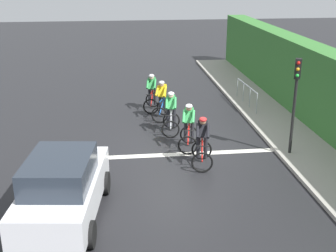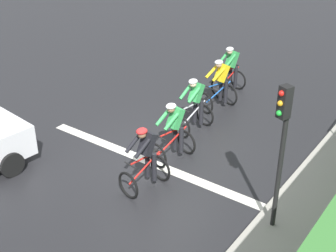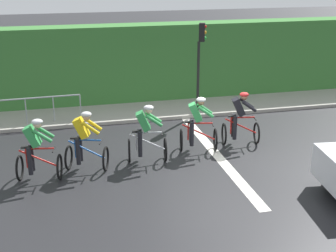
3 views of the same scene
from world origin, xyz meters
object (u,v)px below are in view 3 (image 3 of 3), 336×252
cyclist_lead (36,151)px  pedestrian_railing_kerbside (39,104)px  cyclist_trailing (240,120)px  cyclist_mid (146,135)px  traffic_light_near_crossing (200,55)px  cyclist_second (85,142)px  cyclist_fourth (197,125)px

cyclist_lead → pedestrian_railing_kerbside: 4.30m
cyclist_lead → cyclist_trailing: 6.09m
cyclist_mid → traffic_light_near_crossing: (3.68, -2.71, 1.43)m
cyclist_lead → traffic_light_near_crossing: bearing=-53.6°
cyclist_trailing → pedestrian_railing_kerbside: bearing=61.9°
cyclist_lead → pedestrian_railing_kerbside: (4.30, 0.01, -0.04)m
cyclist_second → cyclist_fourth: 3.38m
cyclist_fourth → traffic_light_near_crossing: 3.73m
cyclist_mid → cyclist_fourth: size_ratio=1.00×
cyclist_second → cyclist_fourth: bearing=-80.2°
cyclist_lead → traffic_light_near_crossing: (4.17, -5.65, 1.43)m
cyclist_fourth → cyclist_trailing: size_ratio=1.00×
cyclist_second → cyclist_mid: (0.16, -1.70, 0.00)m
cyclist_lead → cyclist_fourth: size_ratio=1.00×
cyclist_second → traffic_light_near_crossing: bearing=-48.9°
cyclist_lead → cyclist_fourth: 4.66m
cyclist_mid → traffic_light_near_crossing: traffic_light_near_crossing is taller
cyclist_second → traffic_light_near_crossing: size_ratio=0.50×
traffic_light_near_crossing → pedestrian_railing_kerbside: traffic_light_near_crossing is taller
cyclist_second → traffic_light_near_crossing: 6.02m
cyclist_trailing → traffic_light_near_crossing: 3.40m
cyclist_fourth → cyclist_trailing: (0.20, -1.42, 0.00)m
cyclist_lead → cyclist_fourth: bearing=-78.9°
cyclist_mid → pedestrian_railing_kerbside: (3.81, 2.94, -0.04)m
traffic_light_near_crossing → cyclist_lead: bearing=126.4°
traffic_light_near_crossing → cyclist_trailing: bearing=-173.6°
cyclist_mid → pedestrian_railing_kerbside: bearing=37.7°
cyclist_fourth → pedestrian_railing_kerbside: 5.70m
cyclist_second → pedestrian_railing_kerbside: (3.98, 1.25, -0.04)m
cyclist_fourth → traffic_light_near_crossing: bearing=-18.3°
cyclist_second → pedestrian_railing_kerbside: cyclist_second is taller
cyclist_second → cyclist_trailing: (0.78, -4.75, 0.00)m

